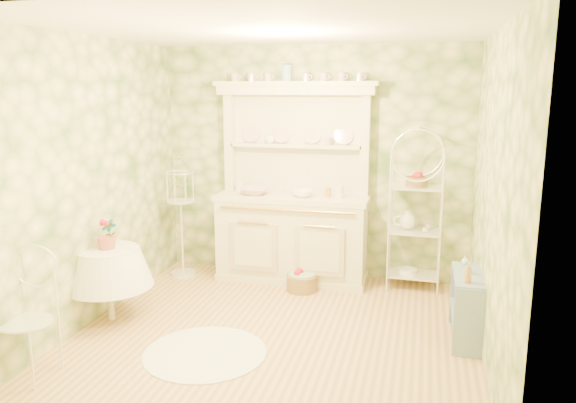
% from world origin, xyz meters
% --- Properties ---
extents(floor, '(3.60, 3.60, 0.00)m').
position_xyz_m(floor, '(0.00, 0.00, 0.00)').
color(floor, tan).
rests_on(floor, ground).
extents(ceiling, '(3.60, 3.60, 0.00)m').
position_xyz_m(ceiling, '(0.00, 0.00, 2.70)').
color(ceiling, white).
rests_on(ceiling, floor).
extents(wall_left, '(3.60, 3.60, 0.00)m').
position_xyz_m(wall_left, '(-1.80, 0.00, 1.35)').
color(wall_left, beige).
rests_on(wall_left, floor).
extents(wall_right, '(3.60, 3.60, 0.00)m').
position_xyz_m(wall_right, '(1.80, 0.00, 1.35)').
color(wall_right, beige).
rests_on(wall_right, floor).
extents(wall_back, '(3.60, 3.60, 0.00)m').
position_xyz_m(wall_back, '(0.00, 1.80, 1.35)').
color(wall_back, beige).
rests_on(wall_back, floor).
extents(wall_front, '(3.60, 3.60, 0.00)m').
position_xyz_m(wall_front, '(0.00, -1.80, 1.35)').
color(wall_front, beige).
rests_on(wall_front, floor).
extents(kitchen_dresser, '(1.87, 0.61, 2.29)m').
position_xyz_m(kitchen_dresser, '(-0.20, 1.52, 1.15)').
color(kitchen_dresser, '#ECE6C7').
rests_on(kitchen_dresser, floor).
extents(bakers_rack, '(0.56, 0.41, 1.73)m').
position_xyz_m(bakers_rack, '(1.18, 1.60, 0.86)').
color(bakers_rack, white).
rests_on(bakers_rack, floor).
extents(side_shelf, '(0.30, 0.71, 0.60)m').
position_xyz_m(side_shelf, '(1.68, 0.32, 0.30)').
color(side_shelf, '#7F97BA').
rests_on(side_shelf, floor).
extents(round_table, '(0.80, 0.80, 0.70)m').
position_xyz_m(round_table, '(-1.65, -0.03, 0.35)').
color(round_table, white).
rests_on(round_table, floor).
extents(cafe_chair, '(0.44, 0.44, 0.78)m').
position_xyz_m(cafe_chair, '(-1.68, -1.17, 0.39)').
color(cafe_chair, white).
rests_on(cafe_chair, floor).
extents(birdcage_stand, '(0.38, 0.38, 1.46)m').
position_xyz_m(birdcage_stand, '(-1.51, 1.35, 0.73)').
color(birdcage_stand, white).
rests_on(birdcage_stand, floor).
extents(floor_basket, '(0.35, 0.35, 0.21)m').
position_xyz_m(floor_basket, '(-0.01, 1.17, 0.10)').
color(floor_basket, olive).
rests_on(floor_basket, floor).
extents(lace_rug, '(1.19, 1.19, 0.01)m').
position_xyz_m(lace_rug, '(-0.49, -0.49, 0.00)').
color(lace_rug, white).
rests_on(lace_rug, floor).
extents(bowl_floral, '(0.33, 0.33, 0.08)m').
position_xyz_m(bowl_floral, '(-0.63, 1.46, 1.02)').
color(bowl_floral, white).
rests_on(bowl_floral, kitchen_dresser).
extents(bowl_white, '(0.31, 0.31, 0.08)m').
position_xyz_m(bowl_white, '(-0.06, 1.46, 1.02)').
color(bowl_white, white).
rests_on(bowl_white, kitchen_dresser).
extents(cup_left, '(0.13, 0.13, 0.09)m').
position_xyz_m(cup_left, '(-0.51, 1.68, 1.61)').
color(cup_left, white).
rests_on(cup_left, kitchen_dresser).
extents(cup_right, '(0.12, 0.12, 0.09)m').
position_xyz_m(cup_right, '(0.18, 1.66, 1.61)').
color(cup_right, white).
rests_on(cup_right, kitchen_dresser).
extents(potted_geranium, '(0.15, 0.10, 0.27)m').
position_xyz_m(potted_geranium, '(-1.63, 0.01, 0.85)').
color(potted_geranium, '#3F7238').
rests_on(potted_geranium, round_table).
extents(bottle_amber, '(0.08, 0.08, 0.16)m').
position_xyz_m(bottle_amber, '(1.66, 0.09, 0.68)').
color(bottle_amber, '#B57F37').
rests_on(bottle_amber, side_shelf).
extents(bottle_blue, '(0.05, 0.05, 0.10)m').
position_xyz_m(bottle_blue, '(1.68, 0.34, 0.65)').
color(bottle_blue, '#95BCD9').
rests_on(bottle_blue, side_shelf).
extents(bottle_glass, '(0.09, 0.09, 0.09)m').
position_xyz_m(bottle_glass, '(1.66, 0.59, 0.65)').
color(bottle_glass, silver).
rests_on(bottle_glass, side_shelf).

